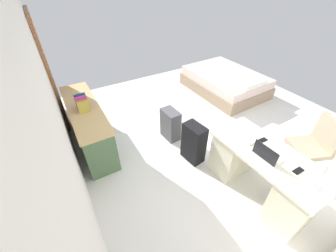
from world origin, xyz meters
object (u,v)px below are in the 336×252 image
at_px(desk, 262,173).
at_px(computer_mouse, 251,143).
at_px(office_chair, 311,150).
at_px(suitcase_black, 194,143).
at_px(laptop, 267,155).
at_px(figurine_small, 77,94).
at_px(bed, 225,82).
at_px(desk_lamp, 322,167).
at_px(cell_phone_by_mouse, 262,140).
at_px(suitcase_spare_grey, 170,124).
at_px(cell_phone_near_laptop, 298,171).
at_px(credenza, 89,125).

bearing_deg(desk, computer_mouse, 12.84).
relative_size(desk, office_chair, 1.56).
relative_size(suitcase_black, laptop, 2.12).
relative_size(office_chair, suitcase_black, 1.40).
xyz_separation_m(laptop, figurine_small, (2.56, 1.66, 0.03)).
xyz_separation_m(bed, laptop, (-2.49, 1.74, 0.54)).
bearing_deg(computer_mouse, figurine_small, 34.33).
distance_m(bed, figurine_small, 3.44).
distance_m(desk, suitcase_black, 1.05).
bearing_deg(desk_lamp, cell_phone_by_mouse, -8.10).
relative_size(laptop, figurine_small, 2.89).
relative_size(desk, suitcase_spare_grey, 2.54).
bearing_deg(cell_phone_by_mouse, desk_lamp, 174.22).
distance_m(computer_mouse, cell_phone_by_mouse, 0.18).
xyz_separation_m(suitcase_black, computer_mouse, (-0.72, -0.35, 0.41)).
relative_size(laptop, desk_lamp, 0.92).
bearing_deg(suitcase_black, office_chair, -135.64).
bearing_deg(office_chair, suitcase_black, 52.01).
height_order(suitcase_black, cell_phone_by_mouse, cell_phone_by_mouse).
bearing_deg(computer_mouse, suitcase_black, 24.25).
xyz_separation_m(desk, laptop, (-0.02, 0.09, 0.40)).
bearing_deg(desk, suitcase_spare_grey, 15.55).
distance_m(suitcase_spare_grey, cell_phone_near_laptop, 2.07).
bearing_deg(bed, suitcase_spare_grey, 112.20).
distance_m(suitcase_spare_grey, cell_phone_by_mouse, 1.58).
relative_size(computer_mouse, desk_lamp, 0.29).
height_order(desk, credenza, credenza).
bearing_deg(office_chair, suitcase_spare_grey, 39.13).
bearing_deg(desk_lamp, suitcase_spare_grey, 12.44).
height_order(suitcase_spare_grey, laptop, laptop).
relative_size(bed, computer_mouse, 19.38).
distance_m(laptop, cell_phone_near_laptop, 0.36).
xyz_separation_m(cell_phone_near_laptop, desk_lamp, (-0.17, 0.04, 0.25)).
height_order(desk_lamp, figurine_small, desk_lamp).
relative_size(suitcase_black, cell_phone_near_laptop, 4.94).
bearing_deg(cell_phone_near_laptop, laptop, 24.76).
bearing_deg(cell_phone_near_laptop, desk, 10.03).
height_order(cell_phone_by_mouse, figurine_small, figurine_small).
distance_m(suitcase_spare_grey, laptop, 1.74).
distance_m(suitcase_spare_grey, figurine_small, 1.68).
bearing_deg(suitcase_black, cell_phone_by_mouse, -152.28).
bearing_deg(bed, figurine_small, 88.81).
bearing_deg(bed, credenza, 94.64).
xyz_separation_m(bed, desk_lamp, (-2.98, 1.63, 0.75)).
relative_size(credenza, cell_phone_by_mouse, 13.24).
xyz_separation_m(bed, suitcase_black, (-1.51, 2.06, 0.09)).
height_order(computer_mouse, cell_phone_by_mouse, computer_mouse).
xyz_separation_m(office_chair, computer_mouse, (0.33, 0.99, 0.33)).
xyz_separation_m(office_chair, suitcase_black, (1.05, 1.34, -0.08)).
bearing_deg(cell_phone_by_mouse, suitcase_black, 37.69).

